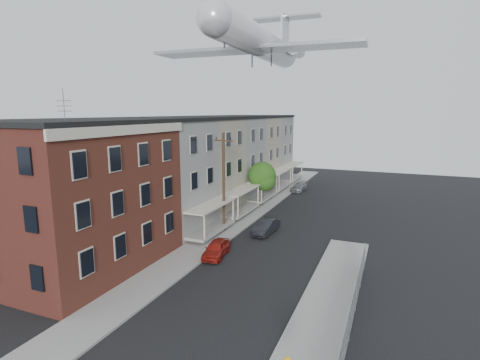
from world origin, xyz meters
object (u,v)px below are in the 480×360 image
(car_mid, at_px, (266,227))
(car_far, at_px, (299,187))
(airplane, at_px, (261,43))
(street_tree, at_px, (263,177))
(car_near, at_px, (216,249))
(utility_pole, at_px, (224,181))

(car_mid, bearing_deg, car_far, 98.56)
(car_mid, height_order, airplane, airplane)
(street_tree, xyz_separation_m, car_mid, (3.47, -9.15, -2.81))
(car_far, distance_m, airplane, 20.53)
(car_mid, distance_m, car_far, 19.19)
(car_near, relative_size, car_far, 0.91)
(street_tree, relative_size, airplane, 0.21)
(street_tree, relative_size, car_near, 1.45)
(utility_pole, distance_m, car_far, 20.44)
(utility_pole, xyz_separation_m, car_near, (2.05, -5.81, -4.06))
(utility_pole, relative_size, airplane, 0.36)
(street_tree, relative_size, car_far, 1.33)
(utility_pole, height_order, car_near, utility_pole)
(street_tree, bearing_deg, utility_pole, -91.89)
(utility_pole, xyz_separation_m, car_far, (2.20, 19.90, -4.11))
(street_tree, bearing_deg, car_near, -83.76)
(car_near, xyz_separation_m, airplane, (-1.87, 14.97, 17.35))
(utility_pole, xyz_separation_m, street_tree, (0.33, 9.92, -1.22))
(car_far, bearing_deg, street_tree, -96.52)
(street_tree, distance_m, car_near, 16.08)
(car_mid, xyz_separation_m, airplane, (-3.62, 8.39, 17.32))
(car_near, bearing_deg, car_mid, 67.39)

